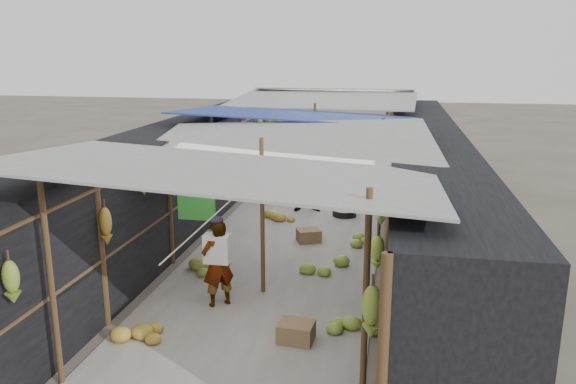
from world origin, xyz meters
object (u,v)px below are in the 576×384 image
Objects in this scene: crate_near at (309,236)px; vendor_seated at (378,193)px; black_basin at (344,213)px; shopper_blue at (311,177)px; vendor_elderly at (218,264)px.

crate_near is 0.60× the size of vendor_seated.
shopper_blue reaches higher than black_basin.
crate_near is 0.82× the size of black_basin.
black_basin is 5.52m from vendor_elderly.
vendor_seated is (1.63, 0.66, -0.49)m from shopper_blue.
vendor_elderly reaches higher than crate_near.
shopper_blue is (0.65, 5.54, 0.18)m from vendor_elderly.
black_basin is at bearing 51.03° from crate_near.
vendor_elderly reaches higher than black_basin.
vendor_seated is at bearing 13.25° from shopper_blue.
shopper_blue reaches higher than crate_near.
shopper_blue is 2.25× the size of vendor_seated.
vendor_seated is at bearing 50.36° from black_basin.
shopper_blue is (-0.86, 0.27, 0.79)m from black_basin.
crate_near is at bearing -105.66° from black_basin.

